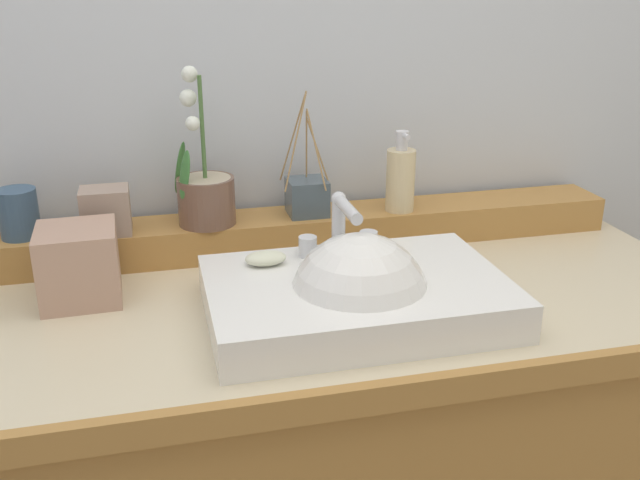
{
  "coord_description": "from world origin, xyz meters",
  "views": [
    {
      "loc": [
        -0.23,
        -1.1,
        1.42
      ],
      "look_at": [
        0.03,
        -0.03,
        1.0
      ],
      "focal_mm": 39.84,
      "sensor_mm": 36.0,
      "label": 1
    }
  ],
  "objects": [
    {
      "name": "back_ledge",
      "position": [
        0.0,
        0.23,
        0.92
      ],
      "size": [
        1.42,
        0.12,
        0.07
      ],
      "primitive_type": "cube",
      "color": "#AC793C",
      "rests_on": "vanity_cabinet"
    },
    {
      "name": "soap_dispenser",
      "position": [
        0.26,
        0.21,
        1.03
      ],
      "size": [
        0.06,
        0.06,
        0.16
      ],
      "color": "beige",
      "rests_on": "back_ledge"
    },
    {
      "name": "wall_back",
      "position": [
        0.0,
        0.41,
        1.28
      ],
      "size": [
        3.18,
        0.2,
        2.55
      ],
      "primitive_type": "cube",
      "color": "silver",
      "rests_on": "ground"
    },
    {
      "name": "tissue_box",
      "position": [
        -0.37,
        0.08,
        0.95
      ],
      "size": [
        0.13,
        0.13,
        0.13
      ],
      "primitive_type": "cube",
      "rotation": [
        0.0,
        0.0,
        0.03
      ],
      "color": "tan",
      "rests_on": "vanity_cabinet"
    },
    {
      "name": "trinket_box",
      "position": [
        -0.32,
        0.21,
        1.0
      ],
      "size": [
        0.09,
        0.07,
        0.09
      ],
      "primitive_type": "cube",
      "rotation": [
        0.0,
        0.0,
        -0.0
      ],
      "color": "gray",
      "rests_on": "back_ledge"
    },
    {
      "name": "soap_bar",
      "position": [
        -0.06,
        -0.0,
        0.96
      ],
      "size": [
        0.07,
        0.04,
        0.02
      ],
      "primitive_type": "ellipsoid",
      "color": "beige",
      "rests_on": "sink_basin"
    },
    {
      "name": "tumbler_cup",
      "position": [
        -0.47,
        0.23,
        1.0
      ],
      "size": [
        0.07,
        0.07,
        0.09
      ],
      "primitive_type": "cylinder",
      "color": "#36506A",
      "rests_on": "back_ledge"
    },
    {
      "name": "sink_basin",
      "position": [
        0.08,
        -0.1,
        0.92
      ],
      "size": [
        0.48,
        0.32,
        0.26
      ],
      "color": "white",
      "rests_on": "vanity_cabinet"
    },
    {
      "name": "reed_diffuser",
      "position": [
        0.07,
        0.23,
        1.0
      ],
      "size": [
        0.1,
        0.1,
        0.25
      ],
      "color": "#43525B",
      "rests_on": "back_ledge"
    },
    {
      "name": "potted_plant",
      "position": [
        -0.14,
        0.22,
        1.02
      ],
      "size": [
        0.12,
        0.11,
        0.3
      ],
      "color": "brown",
      "rests_on": "back_ledge"
    }
  ]
}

